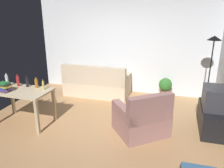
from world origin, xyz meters
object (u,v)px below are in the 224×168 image
object	(u,v)px
book_stack	(4,87)
armchair	(142,119)
torchiere_lamp	(212,53)
potted_plant	(165,87)
bottle_clear	(7,81)
bottle_red	(18,81)
bottle_squat	(43,86)
tv_stand	(211,119)
couch	(97,85)
bottle_dark	(27,82)
bottle_amber	(36,83)
tv	(214,98)
desk	(22,95)

from	to	relation	value
book_stack	armchair	bearing A→B (deg)	8.52
torchiere_lamp	potted_plant	xyz separation A→B (m)	(-1.01, 0.52, -1.08)
bottle_clear	bottle_red	bearing A→B (deg)	20.96
bottle_squat	book_stack	distance (m)	0.77
torchiere_lamp	armchair	distance (m)	2.34
bottle_red	bottle_squat	size ratio (longest dim) A/B	1.18
tv_stand	potted_plant	world-z (taller)	potted_plant
couch	bottle_dark	size ratio (longest dim) A/B	7.47
tv_stand	armchair	bearing A→B (deg)	113.09
armchair	couch	bearing A→B (deg)	-86.16
torchiere_lamp	bottle_amber	xyz separation A→B (m)	(-3.63, -1.61, -0.55)
tv_stand	tv	size ratio (longest dim) A/B	1.83
potted_plant	couch	bearing A→B (deg)	-170.71
couch	torchiere_lamp	world-z (taller)	torchiere_lamp
potted_plant	bottle_dark	world-z (taller)	bottle_dark
bottle_clear	book_stack	xyz separation A→B (m)	(0.18, -0.29, -0.03)
desk	armchair	world-z (taller)	armchair
bottle_clear	bottle_amber	xyz separation A→B (m)	(0.67, 0.09, -0.03)
tv	bottle_red	world-z (taller)	bottle_red
tv_stand	bottle_amber	bearing A→B (deg)	99.35
tv	desk	bearing A→B (deg)	101.82
torchiere_lamp	potted_plant	bearing A→B (deg)	152.86
desk	bottle_clear	distance (m)	0.51
bottle_red	bottle_amber	bearing A→B (deg)	1.53
potted_plant	bottle_squat	bearing A→B (deg)	-137.58
bottle_red	bottle_squat	xyz separation A→B (m)	(0.67, -0.06, -0.02)
tv_stand	bottle_red	distance (m)	4.18
potted_plant	bottle_dark	xyz separation A→B (m)	(-2.86, -2.13, 0.54)
bottle_amber	potted_plant	bearing A→B (deg)	39.07
bottle_amber	armchair	bearing A→B (deg)	0.69
couch	bottle_red	xyz separation A→B (m)	(-1.17, -1.83, 0.57)
couch	tv	xyz separation A→B (m)	(2.93, -1.22, 0.39)
torchiere_lamp	book_stack	bearing A→B (deg)	-154.11
couch	bottle_dark	distance (m)	2.12
bottle_red	armchair	bearing A→B (deg)	0.83
tv	bottle_squat	world-z (taller)	bottle_squat
couch	potted_plant	distance (m)	1.94
potted_plant	bottle_squat	xyz separation A→B (m)	(-2.41, -2.20, 0.53)
desk	potted_plant	bearing A→B (deg)	41.22
potted_plant	armchair	distance (m)	2.13
bottle_amber	bottle_clear	bearing A→B (deg)	-172.00
armchair	bottle_squat	bearing A→B (deg)	-34.98
armchair	bottle_red	size ratio (longest dim) A/B	4.67
torchiere_lamp	desk	world-z (taller)	torchiere_lamp
torchiere_lamp	potted_plant	size ratio (longest dim) A/B	3.18
potted_plant	bottle_red	xyz separation A→B (m)	(-3.08, -2.14, 0.55)
torchiere_lamp	desk	distance (m)	4.34
armchair	bottle_dark	bearing A→B (deg)	-37.16
armchair	tv_stand	bearing A→B (deg)	165.37
tv_stand	armchair	xyz separation A→B (m)	(-1.34, -0.57, 0.08)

